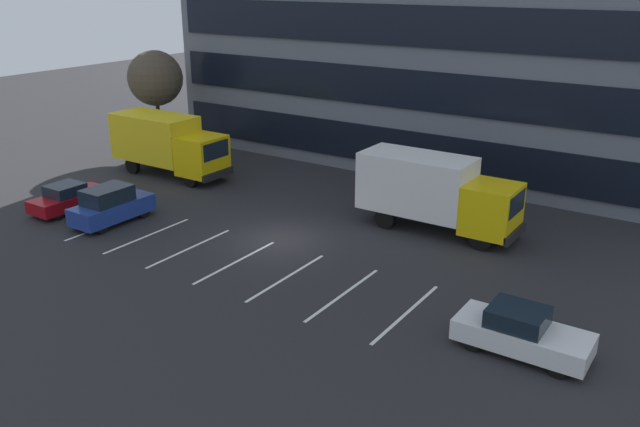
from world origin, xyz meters
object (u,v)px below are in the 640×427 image
box_truck_yellow (435,190)px  bare_tree (155,78)px  sedan_maroon (69,198)px  box_truck_yellow_all (167,142)px  sedan_white (521,332)px  suv_navy (111,205)px

box_truck_yellow → bare_tree: (-22.59, 3.26, 3.10)m
sedan_maroon → box_truck_yellow: bearing=25.2°
box_truck_yellow_all → box_truck_yellow: bearing=1.6°
box_truck_yellow_all → sedan_white: size_ratio=1.81×
box_truck_yellow → suv_navy: 16.30m
box_truck_yellow_all → sedan_maroon: bearing=-86.7°
sedan_maroon → box_truck_yellow_all: bearing=93.3°
bare_tree → suv_navy: bearing=-53.2°
suv_navy → bare_tree: 14.89m
sedan_white → suv_navy: size_ratio=1.04×
box_truck_yellow → sedan_maroon: (-17.45, -8.21, -1.37)m
sedan_white → box_truck_yellow_all: bearing=161.9°
sedan_maroon → bare_tree: bearing=114.2°
suv_navy → sedan_white: bearing=-1.4°
box_truck_yellow_all → sedan_maroon: (0.44, -7.72, -1.39)m
suv_navy → sedan_maroon: bearing=-179.5°
box_truck_yellow_all → sedan_white: (25.07, -8.20, -1.34)m
suv_navy → sedan_maroon: suv_navy is taller
sedan_white → sedan_maroon: size_ratio=1.06×
suv_navy → bare_tree: (-8.54, 11.43, 4.25)m
sedan_maroon → bare_tree: 13.34m
box_truck_yellow_all → sedan_maroon: box_truck_yellow_all is taller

